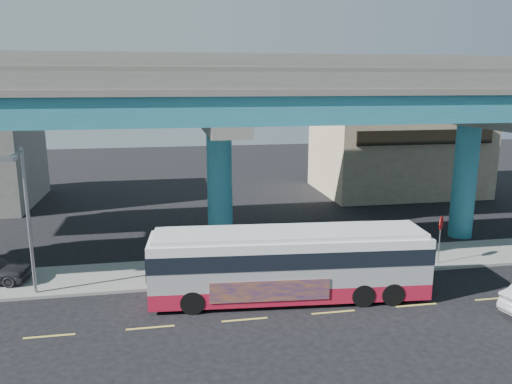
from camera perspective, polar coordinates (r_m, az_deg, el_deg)
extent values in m
plane|color=black|center=(22.50, -1.42, -14.05)|extent=(120.00, 120.00, 0.00)
cube|color=gray|center=(27.46, -3.22, -8.84)|extent=(70.00, 4.00, 0.15)
cube|color=#D8C64C|center=(22.56, -22.54, -14.97)|extent=(2.00, 0.12, 0.01)
cube|color=#D8C64C|center=(22.04, -11.98, -14.92)|extent=(2.00, 0.12, 0.01)
cube|color=#D8C64C|center=(22.23, -1.29, -14.38)|extent=(2.00, 0.12, 0.01)
cube|color=#D8C64C|center=(23.13, 8.82, -13.41)|extent=(2.00, 0.12, 0.01)
cube|color=#D8C64C|center=(24.64, 17.85, -12.20)|extent=(2.00, 0.12, 0.01)
cube|color=#D8C64C|center=(26.68, 25.60, -10.92)|extent=(2.00, 0.12, 0.01)
cylinder|color=#236A87|center=(29.74, -4.15, 0.12)|extent=(1.50, 1.50, 7.40)
cube|color=gray|center=(29.15, -4.27, 7.83)|extent=(2.00, 12.00, 0.60)
cube|color=gray|center=(32.57, -4.97, 9.89)|extent=(1.80, 5.00, 1.20)
cylinder|color=#236A87|center=(35.20, 22.72, 1.11)|extent=(1.50, 1.50, 7.40)
cube|color=gray|center=(34.70, 23.27, 7.60)|extent=(2.00, 12.00, 0.60)
cube|color=gray|center=(37.62, 20.45, 9.50)|extent=(1.80, 5.00, 1.20)
cube|color=#236A87|center=(25.62, -3.46, 9.44)|extent=(52.00, 5.00, 1.40)
cube|color=gray|center=(25.59, -3.48, 11.34)|extent=(52.00, 5.40, 0.30)
cube|color=gray|center=(23.10, -2.74, 12.60)|extent=(52.00, 0.25, 0.80)
cube|color=gray|center=(28.06, -4.13, 12.55)|extent=(52.00, 0.25, 0.80)
cube|color=#236A87|center=(32.54, -5.01, 12.17)|extent=(52.00, 5.00, 1.40)
cube|color=gray|center=(32.55, -5.04, 13.67)|extent=(52.00, 5.40, 0.30)
cube|color=gray|center=(30.08, -4.60, 14.83)|extent=(52.00, 0.25, 0.80)
cube|color=gray|center=(35.05, -5.45, 14.47)|extent=(52.00, 0.25, 0.80)
cube|color=tan|center=(48.24, 15.74, 4.21)|extent=(14.00, 10.00, 7.00)
cube|color=black|center=(43.50, 18.83, 5.95)|extent=(12.00, 0.25, 1.20)
cube|color=#A3132B|center=(24.07, 3.76, -10.68)|extent=(13.05, 3.78, 0.75)
cube|color=#B3B3B8|center=(23.64, 3.80, -8.05)|extent=(13.05, 3.78, 1.61)
cube|color=black|center=(23.45, 3.82, -6.82)|extent=(13.11, 3.83, 0.75)
cube|color=silver|center=(23.27, 3.84, -5.45)|extent=(13.05, 3.78, 0.43)
cube|color=silver|center=(23.17, 3.86, -4.70)|extent=(12.63, 3.50, 0.21)
cube|color=black|center=(25.34, 18.46, -6.36)|extent=(0.26, 2.48, 1.29)
cube|color=black|center=(23.38, -12.13, -7.57)|extent=(0.26, 2.48, 1.29)
cube|color=navy|center=(22.51, 1.61, -11.26)|extent=(5.35, 0.49, 0.97)
cylinder|color=black|center=(22.70, -7.28, -12.40)|extent=(1.10, 0.41, 1.07)
cylinder|color=black|center=(24.96, -7.13, -10.03)|extent=(1.10, 0.41, 1.07)
cylinder|color=black|center=(23.72, 12.11, -11.46)|extent=(1.10, 0.41, 1.07)
cylinder|color=black|center=(25.89, 10.45, -9.30)|extent=(1.10, 0.41, 1.07)
cylinder|color=black|center=(24.16, 15.32, -11.17)|extent=(1.10, 0.41, 1.07)
cylinder|color=black|center=(26.29, 13.41, -9.08)|extent=(1.10, 0.41, 1.07)
cylinder|color=gray|center=(25.55, -24.54, -3.15)|extent=(0.16, 0.16, 7.02)
cylinder|color=gray|center=(24.02, -25.79, 3.91)|extent=(0.12, 1.90, 0.12)
cube|color=gray|center=(23.12, -26.38, 3.45)|extent=(0.50, 0.70, 0.18)
cylinder|color=gray|center=(29.55, 20.22, -5.46)|extent=(0.06, 0.06, 2.38)
cylinder|color=#B20A0A|center=(29.21, 20.42, -3.35)|extent=(0.59, 0.61, 0.82)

